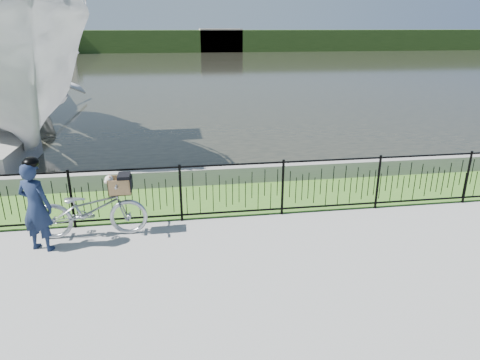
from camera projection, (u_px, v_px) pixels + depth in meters
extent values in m
plane|color=gray|center=(246.00, 258.00, 7.01)|extent=(120.00, 120.00, 0.00)
cube|color=#406F22|center=(227.00, 198.00, 9.43)|extent=(60.00, 2.00, 0.01)
plane|color=#26261D|center=(185.00, 69.00, 37.69)|extent=(120.00, 120.00, 0.00)
cube|color=gray|center=(221.00, 175.00, 10.29)|extent=(60.00, 0.30, 0.40)
cube|color=#2B451A|center=(179.00, 41.00, 62.28)|extent=(120.00, 6.00, 3.00)
cube|color=#AC9F8A|center=(44.00, 38.00, 57.69)|extent=(8.00, 4.00, 4.00)
cube|color=#AC9F8A|center=(221.00, 40.00, 61.70)|extent=(6.00, 3.00, 3.20)
imported|color=#A4A9B0|center=(90.00, 209.00, 7.59)|extent=(1.97, 0.69, 1.03)
cube|color=black|center=(121.00, 193.00, 7.57)|extent=(0.38, 0.18, 0.02)
cube|color=olive|center=(121.00, 192.00, 7.57)|extent=(0.38, 0.31, 0.01)
cube|color=olive|center=(121.00, 183.00, 7.66)|extent=(0.38, 0.02, 0.29)
cube|color=olive|center=(119.00, 188.00, 7.38)|extent=(0.38, 0.02, 0.29)
cube|color=olive|center=(130.00, 185.00, 7.55)|extent=(0.02, 0.31, 0.29)
cube|color=olive|center=(109.00, 186.00, 7.49)|extent=(0.01, 0.31, 0.29)
cube|color=black|center=(124.00, 176.00, 7.47)|extent=(0.21, 0.32, 0.06)
cube|color=black|center=(131.00, 183.00, 7.54)|extent=(0.02, 0.32, 0.23)
ellipsoid|color=silver|center=(119.00, 186.00, 7.52)|extent=(0.31, 0.22, 0.20)
sphere|color=silver|center=(109.00, 180.00, 7.44)|extent=(0.15, 0.15, 0.15)
sphere|color=silver|center=(106.00, 182.00, 7.42)|extent=(0.07, 0.07, 0.07)
sphere|color=black|center=(105.00, 182.00, 7.41)|extent=(0.02, 0.02, 0.02)
cone|color=#9A5C40|center=(109.00, 175.00, 7.47)|extent=(0.06, 0.08, 0.08)
cone|color=#9A5C40|center=(110.00, 177.00, 7.38)|extent=(0.06, 0.08, 0.08)
imported|color=#141F39|center=(36.00, 207.00, 7.03)|extent=(0.66, 0.55, 1.56)
ellipsoid|color=black|center=(28.00, 163.00, 6.78)|extent=(0.26, 0.29, 0.18)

